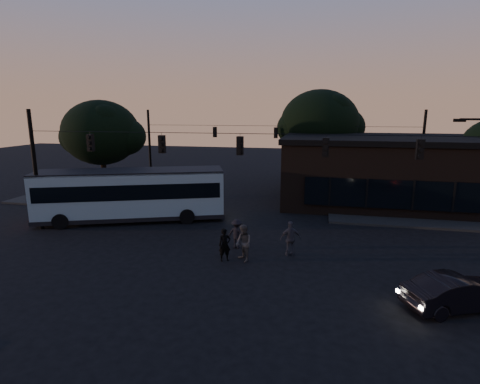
% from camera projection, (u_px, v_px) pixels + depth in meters
% --- Properties ---
extents(ground, '(120.00, 120.00, 0.00)m').
position_uv_depth(ground, '(222.00, 272.00, 17.47)').
color(ground, black).
rests_on(ground, ground).
extents(sidewalk_far_right, '(14.00, 10.00, 0.15)m').
position_uv_depth(sidewalk_far_right, '(423.00, 209.00, 28.33)').
color(sidewalk_far_right, black).
rests_on(sidewalk_far_right, ground).
extents(sidewalk_far_left, '(14.00, 10.00, 0.15)m').
position_uv_depth(sidewalk_far_left, '(112.00, 194.00, 33.72)').
color(sidewalk_far_left, black).
rests_on(sidewalk_far_left, ground).
extents(building, '(15.40, 10.41, 5.40)m').
position_uv_depth(building, '(380.00, 170.00, 30.28)').
color(building, black).
rests_on(building, ground).
extents(tree_behind, '(7.60, 7.60, 9.43)m').
position_uv_depth(tree_behind, '(319.00, 123.00, 36.33)').
color(tree_behind, black).
rests_on(tree_behind, ground).
extents(tree_left, '(6.40, 6.40, 8.30)m').
position_uv_depth(tree_left, '(101.00, 133.00, 31.60)').
color(tree_left, black).
rests_on(tree_left, ground).
extents(signal_rig_near, '(26.24, 0.30, 7.50)m').
position_uv_depth(signal_rig_near, '(240.00, 166.00, 20.34)').
color(signal_rig_near, black).
rests_on(signal_rig_near, ground).
extents(signal_rig_far, '(26.24, 0.30, 7.50)m').
position_uv_depth(signal_rig_far, '(276.00, 145.00, 35.67)').
color(signal_rig_far, black).
rests_on(signal_rig_far, ground).
extents(bus, '(12.60, 7.04, 3.49)m').
position_uv_depth(bus, '(132.00, 192.00, 25.40)').
color(bus, gray).
rests_on(bus, ground).
extents(car, '(4.31, 3.02, 1.35)m').
position_uv_depth(car, '(458.00, 293.00, 14.11)').
color(car, black).
rests_on(car, ground).
extents(pedestrian_a, '(0.73, 0.64, 1.68)m').
position_uv_depth(pedestrian_a, '(225.00, 245.00, 18.67)').
color(pedestrian_a, black).
rests_on(pedestrian_a, ground).
extents(pedestrian_b, '(1.12, 1.15, 1.86)m').
position_uv_depth(pedestrian_b, '(243.00, 243.00, 18.62)').
color(pedestrian_b, '#3C3937').
rests_on(pedestrian_b, ground).
extents(pedestrian_c, '(1.17, 0.76, 1.85)m').
position_uv_depth(pedestrian_c, '(291.00, 238.00, 19.34)').
color(pedestrian_c, '#2B2C35').
rests_on(pedestrian_c, ground).
extents(pedestrian_d, '(1.17, 0.83, 1.64)m').
position_uv_depth(pedestrian_d, '(237.00, 234.00, 20.44)').
color(pedestrian_d, black).
rests_on(pedestrian_d, ground).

